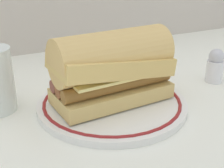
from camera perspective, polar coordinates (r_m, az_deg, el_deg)
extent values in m
plane|color=white|center=(0.55, 2.71, -5.54)|extent=(1.50, 1.50, 0.00)
cylinder|color=white|center=(0.58, 0.00, -3.56)|extent=(0.27, 0.27, 0.01)
torus|color=maroon|center=(0.57, 0.00, -3.02)|extent=(0.25, 0.25, 0.01)
cube|color=tan|center=(0.57, 0.00, -1.58)|extent=(0.21, 0.11, 0.03)
cylinder|color=brown|center=(0.54, 1.29, -0.14)|extent=(0.20, 0.04, 0.02)
cylinder|color=brown|center=(0.56, 0.00, 0.71)|extent=(0.20, 0.04, 0.02)
cylinder|color=brown|center=(0.58, -1.21, 1.51)|extent=(0.20, 0.04, 0.02)
cube|color=#EAD67A|center=(0.55, 0.00, 2.06)|extent=(0.17, 0.10, 0.01)
cube|color=#D6B262|center=(0.55, 0.00, 3.77)|extent=(0.21, 0.11, 0.05)
cylinder|color=tan|center=(0.54, 0.00, 5.26)|extent=(0.21, 0.10, 0.08)
cylinder|color=white|center=(0.71, 17.81, 2.18)|extent=(0.04, 0.04, 0.05)
sphere|color=silver|center=(0.70, 18.13, 4.71)|extent=(0.03, 0.03, 0.03)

